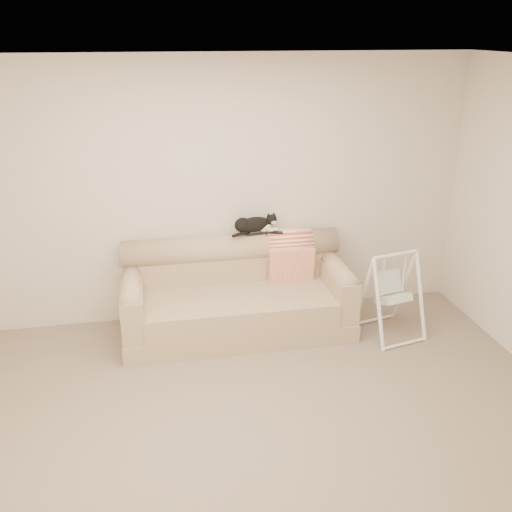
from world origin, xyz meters
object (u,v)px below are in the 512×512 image
Objects in this scene: sofa at (236,296)px; remote_a at (255,233)px; remote_b at (274,233)px; tuxedo_cat at (254,225)px; baby_swing at (391,294)px.

remote_a is (0.23, 0.23, 0.56)m from sofa.
remote_a reaches higher than remote_b.
tuxedo_cat is 1.49m from baby_swing.
tuxedo_cat reaches higher than sofa.
remote_b is 0.21m from tuxedo_cat.
sofa is at bearing 164.80° from baby_swing.
remote_b is at bearing -11.35° from tuxedo_cat.
sofa is 1.50m from baby_swing.
remote_a reaches higher than sofa.
remote_a is at bearing 44.81° from sofa.
sofa is 4.44× the size of tuxedo_cat.
sofa is 2.57× the size of baby_swing.
baby_swing is at bearing -27.02° from remote_a.
sofa is 12.63× the size of remote_b.
remote_a is 1.45m from baby_swing.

